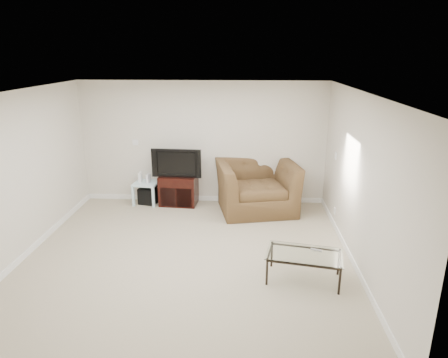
# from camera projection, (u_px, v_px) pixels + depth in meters

# --- Properties ---
(floor) EXTENTS (5.00, 5.00, 0.00)m
(floor) POSITION_uv_depth(u_px,v_px,m) (187.00, 258.00, 6.15)
(floor) COLOR tan
(floor) RESTS_ON ground
(ceiling) EXTENTS (5.00, 5.00, 0.00)m
(ceiling) POSITION_uv_depth(u_px,v_px,m) (182.00, 93.00, 5.39)
(ceiling) COLOR white
(ceiling) RESTS_ON ground
(wall_back) EXTENTS (5.00, 0.02, 2.50)m
(wall_back) POSITION_uv_depth(u_px,v_px,m) (203.00, 143.00, 8.15)
(wall_back) COLOR silver
(wall_back) RESTS_ON ground
(wall_left) EXTENTS (0.02, 5.00, 2.50)m
(wall_left) POSITION_uv_depth(u_px,v_px,m) (17.00, 178.00, 5.90)
(wall_left) COLOR silver
(wall_left) RESTS_ON ground
(wall_right) EXTENTS (0.02, 5.00, 2.50)m
(wall_right) POSITION_uv_depth(u_px,v_px,m) (360.00, 183.00, 5.64)
(wall_right) COLOR silver
(wall_right) RESTS_ON ground
(plate_back) EXTENTS (0.12, 0.02, 0.12)m
(plate_back) POSITION_uv_depth(u_px,v_px,m) (135.00, 142.00, 8.21)
(plate_back) COLOR white
(plate_back) RESTS_ON wall_back
(plate_right_switch) EXTENTS (0.02, 0.09, 0.13)m
(plate_right_switch) POSITION_uv_depth(u_px,v_px,m) (336.00, 156.00, 7.16)
(plate_right_switch) COLOR white
(plate_right_switch) RESTS_ON wall_right
(plate_right_outlet) EXTENTS (0.02, 0.08, 0.12)m
(plate_right_outlet) POSITION_uv_depth(u_px,v_px,m) (335.00, 211.00, 7.16)
(plate_right_outlet) COLOR white
(plate_right_outlet) RESTS_ON wall_right
(tv_stand) EXTENTS (0.78, 0.57, 0.62)m
(tv_stand) POSITION_uv_depth(u_px,v_px,m) (179.00, 190.00, 8.25)
(tv_stand) COLOR black
(tv_stand) RESTS_ON floor
(dvd_player) EXTENTS (0.42, 0.31, 0.06)m
(dvd_player) POSITION_uv_depth(u_px,v_px,m) (178.00, 181.00, 8.14)
(dvd_player) COLOR black
(dvd_player) RESTS_ON tv_stand
(television) EXTENTS (0.94, 0.24, 0.58)m
(television) POSITION_uv_depth(u_px,v_px,m) (177.00, 162.00, 8.04)
(television) COLOR black
(television) RESTS_ON tv_stand
(side_table) EXTENTS (0.53, 0.53, 0.46)m
(side_table) POSITION_uv_depth(u_px,v_px,m) (147.00, 193.00, 8.31)
(side_table) COLOR silver
(side_table) RESTS_ON floor
(subwoofer) EXTENTS (0.41, 0.41, 0.35)m
(subwoofer) POSITION_uv_depth(u_px,v_px,m) (149.00, 195.00, 8.34)
(subwoofer) COLOR black
(subwoofer) RESTS_ON floor
(game_console) EXTENTS (0.05, 0.15, 0.21)m
(game_console) POSITION_uv_depth(u_px,v_px,m) (140.00, 177.00, 8.21)
(game_console) COLOR white
(game_console) RESTS_ON side_table
(game_case) EXTENTS (0.08, 0.14, 0.18)m
(game_case) POSITION_uv_depth(u_px,v_px,m) (148.00, 178.00, 8.18)
(game_case) COLOR silver
(game_case) RESTS_ON side_table
(recliner) EXTENTS (1.67, 1.26, 1.31)m
(recliner) POSITION_uv_depth(u_px,v_px,m) (257.00, 178.00, 7.84)
(recliner) COLOR brown
(recliner) RESTS_ON floor
(coffee_table) EXTENTS (1.11, 0.76, 0.40)m
(coffee_table) POSITION_uv_depth(u_px,v_px,m) (304.00, 267.00, 5.50)
(coffee_table) COLOR black
(coffee_table) RESTS_ON floor
(remote) EXTENTS (0.16, 0.10, 0.02)m
(remote) POSITION_uv_depth(u_px,v_px,m) (316.00, 250.00, 5.51)
(remote) COLOR #B2B2B7
(remote) RESTS_ON coffee_table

